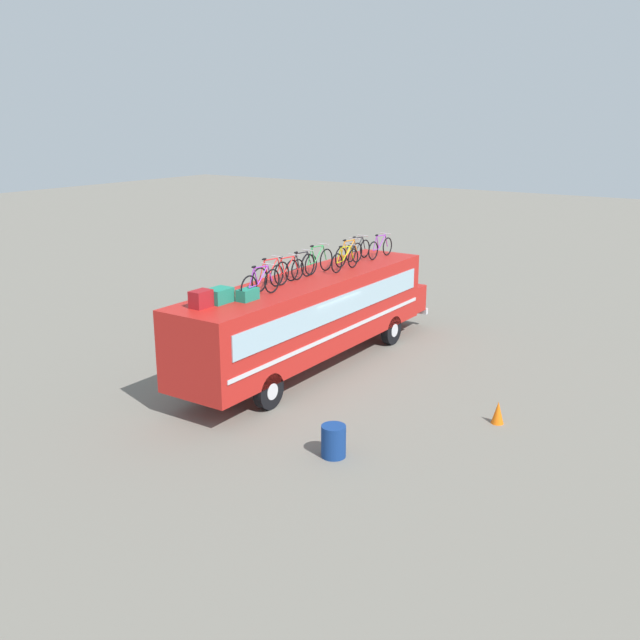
{
  "coord_description": "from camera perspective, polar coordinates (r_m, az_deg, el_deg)",
  "views": [
    {
      "loc": [
        -18.18,
        -12.68,
        7.91
      ],
      "look_at": [
        0.66,
        0.0,
        1.47
      ],
      "focal_mm": 40.13,
      "sensor_mm": 36.0,
      "label": 1
    }
  ],
  "objects": [
    {
      "name": "rooftop_bicycle_9",
      "position": [
        26.09,
        4.84,
        5.78
      ],
      "size": [
        1.72,
        0.44,
        0.89
      ],
      "color": "black",
      "rests_on": "bus"
    },
    {
      "name": "rooftop_bicycle_2",
      "position": [
        21.25,
        -3.96,
        3.57
      ],
      "size": [
        1.8,
        0.44,
        0.97
      ],
      "color": "black",
      "rests_on": "bus"
    },
    {
      "name": "rooftop_bicycle_7",
      "position": [
        24.72,
        2.32,
        5.3
      ],
      "size": [
        1.76,
        0.44,
        0.93
      ],
      "color": "black",
      "rests_on": "bus"
    },
    {
      "name": "bus",
      "position": [
        23.15,
        -0.64,
        0.53
      ],
      "size": [
        12.16,
        2.38,
        3.01
      ],
      "color": "red",
      "rests_on": "ground"
    },
    {
      "name": "ground_plane",
      "position": [
        23.53,
        -0.9,
        -3.81
      ],
      "size": [
        120.0,
        120.0,
        0.0
      ],
      "primitive_type": "plane",
      "color": "slate"
    },
    {
      "name": "rooftop_bicycle_4",
      "position": [
        22.64,
        -1.49,
        4.29
      ],
      "size": [
        1.72,
        0.44,
        0.9
      ],
      "color": "black",
      "rests_on": "bus"
    },
    {
      "name": "rooftop_bicycle_6",
      "position": [
        23.82,
        2.01,
        4.84
      ],
      "size": [
        1.67,
        0.44,
        0.87
      ],
      "color": "black",
      "rests_on": "bus"
    },
    {
      "name": "rooftop_bicycle_5",
      "position": [
        23.3,
        -0.23,
        4.71
      ],
      "size": [
        1.81,
        0.44,
        0.98
      ],
      "color": "black",
      "rests_on": "bus"
    },
    {
      "name": "luggage_bag_3",
      "position": [
        19.96,
        -5.79,
        2.03
      ],
      "size": [
        0.64,
        0.35,
        0.33
      ],
      "primitive_type": "cube",
      "color": "#1E7F66",
      "rests_on": "bus"
    },
    {
      "name": "trash_bin",
      "position": [
        17.47,
        1.09,
        -9.63
      ],
      "size": [
        0.6,
        0.6,
        0.8
      ],
      "primitive_type": "cylinder",
      "color": "navy",
      "rests_on": "ground"
    },
    {
      "name": "luggage_bag_2",
      "position": [
        19.8,
        -8.04,
        1.94
      ],
      "size": [
        0.7,
        0.52,
        0.4
      ],
      "primitive_type": "cube",
      "color": "#1E7F66",
      "rests_on": "bus"
    },
    {
      "name": "rooftop_bicycle_8",
      "position": [
        25.63,
        3.04,
        5.62
      ],
      "size": [
        1.64,
        0.44,
        0.88
      ],
      "color": "black",
      "rests_on": "bus"
    },
    {
      "name": "rooftop_bicycle_1",
      "position": [
        20.31,
        -4.76,
        2.95
      ],
      "size": [
        1.75,
        0.44,
        0.94
      ],
      "color": "black",
      "rests_on": "bus"
    },
    {
      "name": "luggage_bag_1",
      "position": [
        19.37,
        -9.47,
        1.67
      ],
      "size": [
        0.59,
        0.4,
        0.47
      ],
      "primitive_type": "cube",
      "color": "maroon",
      "rests_on": "bus"
    },
    {
      "name": "rooftop_bicycle_3",
      "position": [
        21.95,
        -2.63,
        3.9
      ],
      "size": [
        1.75,
        0.44,
        0.88
      ],
      "color": "black",
      "rests_on": "bus"
    },
    {
      "name": "traffic_cone",
      "position": [
        19.86,
        14.0,
        -7.17
      ],
      "size": [
        0.34,
        0.34,
        0.62
      ],
      "primitive_type": "cone",
      "color": "orange",
      "rests_on": "ground"
    }
  ]
}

